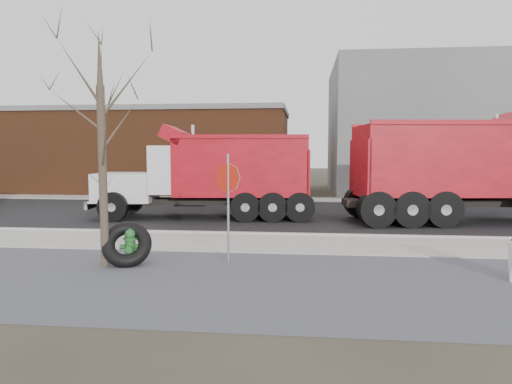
# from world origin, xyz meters

# --- Properties ---
(ground) EXTENTS (120.00, 120.00, 0.00)m
(ground) POSITION_xyz_m (0.00, 0.00, 0.00)
(ground) COLOR #383328
(ground) RESTS_ON ground
(gravel_verge) EXTENTS (60.00, 5.00, 0.03)m
(gravel_verge) POSITION_xyz_m (0.00, -3.50, 0.01)
(gravel_verge) COLOR slate
(gravel_verge) RESTS_ON ground
(sidewalk) EXTENTS (60.00, 2.50, 0.06)m
(sidewalk) POSITION_xyz_m (0.00, 0.25, 0.03)
(sidewalk) COLOR #9E9B93
(sidewalk) RESTS_ON ground
(curb) EXTENTS (60.00, 0.15, 0.11)m
(curb) POSITION_xyz_m (0.00, 1.55, 0.06)
(curb) COLOR #9E9B93
(curb) RESTS_ON ground
(road) EXTENTS (60.00, 9.40, 0.02)m
(road) POSITION_xyz_m (0.00, 6.30, 0.01)
(road) COLOR black
(road) RESTS_ON ground
(far_sidewalk) EXTENTS (60.00, 2.00, 0.06)m
(far_sidewalk) POSITION_xyz_m (0.00, 12.00, 0.03)
(far_sidewalk) COLOR #9E9B93
(far_sidewalk) RESTS_ON ground
(building_grey) EXTENTS (12.00, 10.00, 8.00)m
(building_grey) POSITION_xyz_m (9.00, 18.00, 4.00)
(building_grey) COLOR gray
(building_grey) RESTS_ON ground
(building_brick) EXTENTS (20.20, 8.20, 5.30)m
(building_brick) POSITION_xyz_m (-10.00, 17.00, 2.65)
(building_brick) COLOR brown
(building_brick) RESTS_ON ground
(bare_tree) EXTENTS (3.20, 3.20, 5.20)m
(bare_tree) POSITION_xyz_m (-3.20, -2.60, 3.30)
(bare_tree) COLOR #382D23
(bare_tree) RESTS_ON ground
(fire_hydrant) EXTENTS (0.48, 0.47, 0.84)m
(fire_hydrant) POSITION_xyz_m (-2.71, -2.35, 0.38)
(fire_hydrant) COLOR #2A6225
(fire_hydrant) RESTS_ON ground
(truck_tire) EXTENTS (1.32, 1.16, 1.09)m
(truck_tire) POSITION_xyz_m (-2.77, -2.42, 0.49)
(truck_tire) COLOR black
(truck_tire) RESTS_ON ground
(stop_sign) EXTENTS (0.50, 0.51, 2.52)m
(stop_sign) POSITION_xyz_m (-0.52, -1.97, 1.73)
(stop_sign) COLOR gray
(stop_sign) RESTS_ON ground
(dump_truck_red_a) EXTENTS (10.14, 3.82, 4.00)m
(dump_truck_red_a) POSITION_xyz_m (7.33, 5.01, 2.03)
(dump_truck_red_a) COLOR black
(dump_truck_red_a) RESTS_ON ground
(dump_truck_red_b) EXTENTS (8.40, 3.12, 3.52)m
(dump_truck_red_b) POSITION_xyz_m (-2.26, 5.08, 1.79)
(dump_truck_red_b) COLOR black
(dump_truck_red_b) RESTS_ON ground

